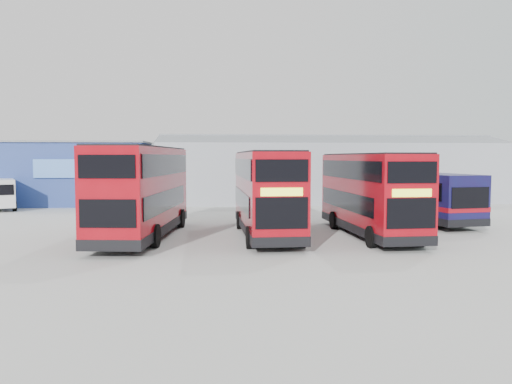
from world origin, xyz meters
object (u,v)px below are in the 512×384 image
(office_block, at_px, (75,172))
(maintenance_shed, at_px, (329,171))
(double_decker_left, at_px, (143,193))
(double_decker_centre, at_px, (266,194))
(single_decker_blue, at_px, (412,197))
(double_decker_right, at_px, (370,195))

(office_block, bearing_deg, maintenance_shed, 5.21)
(maintenance_shed, xyz_separation_m, double_decker_left, (-13.90, -20.83, -0.44))
(double_decker_centre, bearing_deg, office_block, 125.71)
(double_decker_centre, xyz_separation_m, single_decker_blue, (9.54, 5.23, -0.60))
(double_decker_left, distance_m, double_decker_right, 11.00)
(office_block, distance_m, single_decker_blue, 27.16)
(double_decker_left, relative_size, single_decker_blue, 0.95)
(double_decker_left, bearing_deg, maintenance_shed, -117.05)
(office_block, distance_m, maintenance_shed, 22.09)
(maintenance_shed, bearing_deg, double_decker_right, -97.86)
(double_decker_centre, distance_m, single_decker_blue, 10.90)
(maintenance_shed, xyz_separation_m, double_decker_centre, (-7.98, -20.71, -0.54))
(maintenance_shed, relative_size, double_decker_centre, 3.10)
(double_decker_right, distance_m, single_decker_blue, 7.13)
(office_block, distance_m, double_decker_left, 20.49)
(maintenance_shed, height_order, double_decker_centre, maintenance_shed)
(double_decker_centre, relative_size, single_decker_blue, 0.89)
(office_block, relative_size, double_decker_centre, 1.25)
(double_decker_left, distance_m, double_decker_centre, 5.91)
(double_decker_left, bearing_deg, office_block, -60.04)
(double_decker_left, xyz_separation_m, double_decker_centre, (5.91, 0.12, -0.11))
(double_decker_centre, height_order, single_decker_blue, double_decker_centre)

